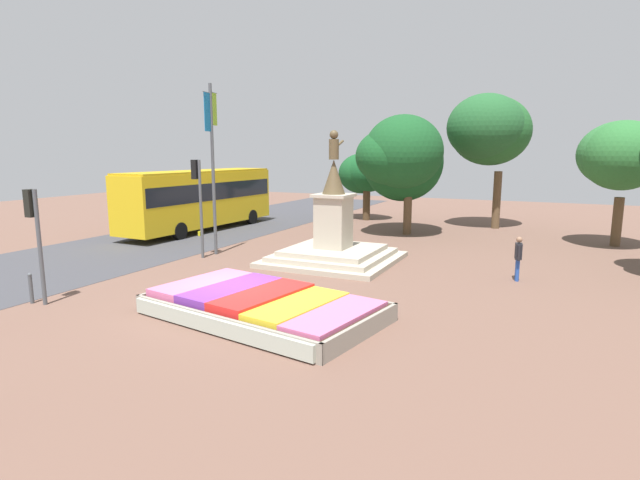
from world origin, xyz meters
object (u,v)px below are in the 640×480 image
object	(u,v)px
pedestrian_crossing_plaza	(518,256)
banner_pole	(213,161)
statue_monument	(333,241)
kerb_bollard_mid_a	(31,288)
traffic_light_near_crossing	(35,224)
traffic_light_mid_block	(198,192)
city_bus	(200,196)
flower_planter	(259,305)

from	to	relation	value
pedestrian_crossing_plaza	banner_pole	bearing A→B (deg)	-176.76
statue_monument	kerb_bollard_mid_a	bearing A→B (deg)	-122.66
statue_monument	kerb_bollard_mid_a	world-z (taller)	statue_monument
statue_monument	traffic_light_near_crossing	distance (m)	10.68
traffic_light_mid_block	city_bus	bearing A→B (deg)	128.34
banner_pole	kerb_bollard_mid_a	bearing A→B (deg)	-93.38
flower_planter	kerb_bollard_mid_a	distance (m)	7.05
traffic_light_mid_block	pedestrian_crossing_plaza	size ratio (longest dim) A/B	2.65
traffic_light_mid_block	banner_pole	xyz separation A→B (m)	(0.13, 0.89, 1.26)
pedestrian_crossing_plaza	kerb_bollard_mid_a	bearing A→B (deg)	-145.03
traffic_light_near_crossing	kerb_bollard_mid_a	distance (m)	1.94
traffic_light_near_crossing	traffic_light_mid_block	size ratio (longest dim) A/B	0.82
banner_pole	pedestrian_crossing_plaza	distance (m)	12.85
pedestrian_crossing_plaza	kerb_bollard_mid_a	size ratio (longest dim) A/B	1.68
traffic_light_mid_block	city_bus	size ratio (longest dim) A/B	0.38
flower_planter	traffic_light_near_crossing	size ratio (longest dim) A/B	2.03
flower_planter	traffic_light_near_crossing	bearing A→B (deg)	-164.31
city_bus	banner_pole	bearing A→B (deg)	-46.55
city_bus	kerb_bollard_mid_a	size ratio (longest dim) A/B	11.64
banner_pole	traffic_light_mid_block	bearing A→B (deg)	-98.06
statue_monument	flower_planter	bearing A→B (deg)	-82.51
flower_planter	kerb_bollard_mid_a	xyz separation A→B (m)	(-6.79, -1.88, 0.18)
traffic_light_near_crossing	city_bus	bearing A→B (deg)	109.82
flower_planter	traffic_light_near_crossing	world-z (taller)	traffic_light_near_crossing
city_bus	kerb_bollard_mid_a	distance (m)	14.44
statue_monument	pedestrian_crossing_plaza	distance (m)	7.08
traffic_light_near_crossing	city_bus	distance (m)	14.41
statue_monument	traffic_light_mid_block	xyz separation A→B (m)	(-5.48, -1.67, 1.96)
traffic_light_near_crossing	pedestrian_crossing_plaza	distance (m)	15.50
flower_planter	banner_pole	xyz separation A→B (m)	(-6.30, 6.45, 3.79)
statue_monument	city_bus	xyz separation A→B (m)	(-10.36, 4.52, 1.10)
banner_pole	city_bus	distance (m)	7.59
traffic_light_mid_block	kerb_bollard_mid_a	distance (m)	7.82
traffic_light_near_crossing	kerb_bollard_mid_a	bearing A→B (deg)	-167.94
flower_planter	statue_monument	size ratio (longest dim) A/B	1.30
traffic_light_mid_block	kerb_bollard_mid_a	bearing A→B (deg)	-92.81
flower_planter	city_bus	distance (m)	16.39
flower_planter	pedestrian_crossing_plaza	size ratio (longest dim) A/B	4.41
pedestrian_crossing_plaza	statue_monument	bearing A→B (deg)	179.38
banner_pole	city_bus	world-z (taller)	banner_pole
traffic_light_near_crossing	city_bus	size ratio (longest dim) A/B	0.31
pedestrian_crossing_plaza	kerb_bollard_mid_a	distance (m)	15.77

